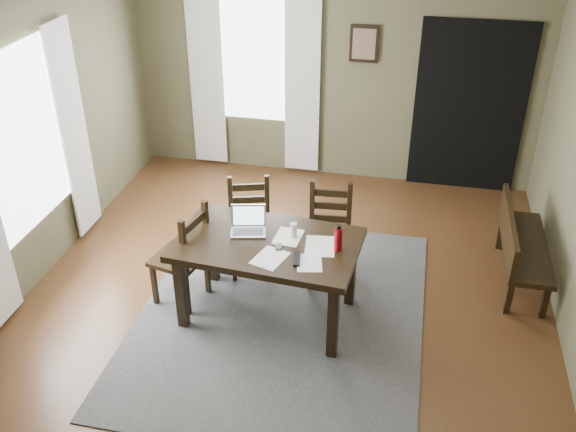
% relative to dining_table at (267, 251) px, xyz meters
% --- Properties ---
extents(ground, '(5.00, 6.00, 0.01)m').
position_rel_dining_table_xyz_m(ground, '(0.12, 0.02, -0.72)').
color(ground, '#492C16').
extents(room_shell, '(5.02, 6.02, 2.71)m').
position_rel_dining_table_xyz_m(room_shell, '(0.12, 0.02, 1.09)').
color(room_shell, brown).
rests_on(room_shell, ground).
extents(rug, '(2.60, 3.20, 0.01)m').
position_rel_dining_table_xyz_m(rug, '(0.12, 0.02, -0.70)').
color(rug, '#3C3C3C').
rests_on(rug, ground).
extents(dining_table, '(1.66, 1.08, 0.80)m').
position_rel_dining_table_xyz_m(dining_table, '(0.00, 0.00, 0.00)').
color(dining_table, black).
rests_on(dining_table, rug).
extents(chair_end, '(0.53, 0.53, 1.02)m').
position_rel_dining_table_xyz_m(chair_end, '(-0.81, 0.05, -0.21)').
color(chair_end, black).
rests_on(chair_end, rug).
extents(chair_back_left, '(0.53, 0.53, 0.98)m').
position_rel_dining_table_xyz_m(chair_back_left, '(-0.35, 0.70, -0.23)').
color(chair_back_left, black).
rests_on(chair_back_left, rug).
extents(chair_back_right, '(0.46, 0.46, 0.98)m').
position_rel_dining_table_xyz_m(chair_back_right, '(0.44, 0.73, -0.23)').
color(chair_back_right, black).
rests_on(chair_back_right, rug).
extents(bench, '(0.42, 1.31, 0.74)m').
position_rel_dining_table_xyz_m(bench, '(2.27, 1.05, -0.27)').
color(bench, black).
rests_on(bench, ground).
extents(laptop, '(0.36, 0.31, 0.21)m').
position_rel_dining_table_xyz_m(laptop, '(-0.21, 0.16, 0.15)').
color(laptop, '#B7B7BC').
rests_on(laptop, dining_table).
extents(computer_mouse, '(0.06, 0.09, 0.03)m').
position_rel_dining_table_xyz_m(computer_mouse, '(0.12, -0.08, 0.11)').
color(computer_mouse, '#3F3F42').
rests_on(computer_mouse, dining_table).
extents(tv_remote, '(0.08, 0.20, 0.02)m').
position_rel_dining_table_xyz_m(tv_remote, '(0.31, -0.22, 0.11)').
color(tv_remote, black).
rests_on(tv_remote, dining_table).
extents(drinking_glass, '(0.06, 0.06, 0.13)m').
position_rel_dining_table_xyz_m(drinking_glass, '(0.21, 0.13, 0.17)').
color(drinking_glass, silver).
rests_on(drinking_glass, dining_table).
extents(water_bottle, '(0.08, 0.08, 0.25)m').
position_rel_dining_table_xyz_m(water_bottle, '(0.62, 0.00, 0.21)').
color(water_bottle, '#A00C19').
rests_on(water_bottle, dining_table).
extents(paper_b, '(0.26, 0.30, 0.00)m').
position_rel_dining_table_xyz_m(paper_b, '(0.42, -0.24, 0.10)').
color(paper_b, white).
rests_on(paper_b, dining_table).
extents(paper_c, '(0.25, 0.31, 0.00)m').
position_rel_dining_table_xyz_m(paper_c, '(0.16, 0.11, 0.10)').
color(paper_c, white).
rests_on(paper_c, dining_table).
extents(paper_d, '(0.29, 0.36, 0.00)m').
position_rel_dining_table_xyz_m(paper_d, '(0.46, 0.02, 0.10)').
color(paper_d, white).
rests_on(paper_d, dining_table).
extents(paper_e, '(0.32, 0.37, 0.00)m').
position_rel_dining_table_xyz_m(paper_e, '(0.08, -0.24, 0.10)').
color(paper_e, white).
rests_on(paper_e, dining_table).
extents(window_left, '(0.01, 1.30, 1.70)m').
position_rel_dining_table_xyz_m(window_left, '(-2.35, 0.22, 0.74)').
color(window_left, white).
rests_on(window_left, ground).
extents(window_back, '(1.00, 0.01, 1.50)m').
position_rel_dining_table_xyz_m(window_back, '(-0.88, 2.99, 0.74)').
color(window_back, white).
rests_on(window_back, ground).
extents(curtain_left_far, '(0.03, 0.48, 2.30)m').
position_rel_dining_table_xyz_m(curtain_left_far, '(-2.32, 1.04, 0.49)').
color(curtain_left_far, silver).
rests_on(curtain_left_far, ground).
extents(curtain_back_left, '(0.44, 0.03, 2.30)m').
position_rel_dining_table_xyz_m(curtain_back_left, '(-1.50, 2.96, 0.49)').
color(curtain_back_left, silver).
rests_on(curtain_back_left, ground).
extents(curtain_back_right, '(0.44, 0.03, 2.30)m').
position_rel_dining_table_xyz_m(curtain_back_right, '(-0.26, 2.96, 0.49)').
color(curtain_back_right, silver).
rests_on(curtain_back_right, ground).
extents(framed_picture, '(0.34, 0.03, 0.44)m').
position_rel_dining_table_xyz_m(framed_picture, '(0.47, 2.98, 1.04)').
color(framed_picture, black).
rests_on(framed_picture, ground).
extents(doorway_back, '(1.30, 0.03, 2.10)m').
position_rel_dining_table_xyz_m(doorway_back, '(1.77, 2.99, 0.34)').
color(doorway_back, black).
rests_on(doorway_back, ground).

